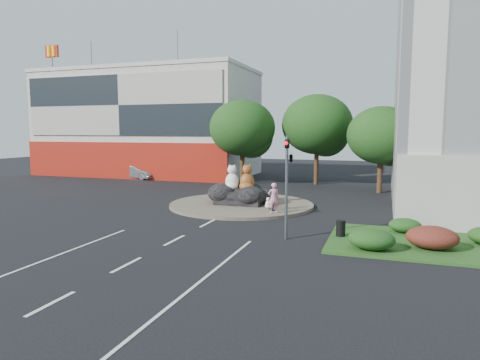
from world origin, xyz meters
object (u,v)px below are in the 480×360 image
object	(u,v)px
cat_tabby	(247,177)
kitten_calico	(221,197)
pedestrian_pink	(273,198)
kitten_white	(268,202)
litter_bin	(341,228)
pedestrian_dark	(273,198)
parked_car	(138,172)
cat_white	(232,177)

from	to	relation	value
cat_tabby	kitten_calico	bearing A→B (deg)	169.53
cat_tabby	pedestrian_pink	distance (m)	3.73
kitten_white	litter_bin	xyz separation A→B (m)	(5.23, -5.78, -0.06)
pedestrian_pink	pedestrian_dark	world-z (taller)	pedestrian_pink
parked_car	cat_tabby	bearing A→B (deg)	-115.75
pedestrian_pink	kitten_white	bearing A→B (deg)	-97.02
kitten_calico	litter_bin	bearing A→B (deg)	-0.72
kitten_calico	pedestrian_pink	size ratio (longest dim) A/B	0.54
cat_tabby	pedestrian_pink	size ratio (longest dim) A/B	1.02
kitten_calico	parked_car	xyz separation A→B (m)	(-15.04, 13.26, 0.03)
parked_car	pedestrian_dark	bearing A→B (deg)	-115.65
cat_tabby	parked_car	size ratio (longest dim) A/B	0.43
cat_white	kitten_white	world-z (taller)	cat_white
kitten_calico	litter_bin	xyz separation A→B (m)	(8.73, -6.22, -0.19)
kitten_calico	pedestrian_dark	distance (m)	4.09
cat_tabby	parked_car	bearing A→B (deg)	113.06
kitten_white	litter_bin	world-z (taller)	kitten_white
kitten_calico	litter_bin	distance (m)	10.72
cat_white	pedestrian_dark	distance (m)	3.85
cat_tabby	cat_white	bearing A→B (deg)	151.74
kitten_calico	kitten_white	xyz separation A→B (m)	(3.49, -0.44, -0.13)
cat_white	parked_car	xyz separation A→B (m)	(-15.65, 12.69, -1.29)
cat_tabby	pedestrian_pink	bearing A→B (deg)	-75.43
cat_white	cat_tabby	distance (m)	1.10
pedestrian_dark	cat_tabby	bearing A→B (deg)	6.36
cat_tabby	pedestrian_dark	distance (m)	2.97
kitten_white	cat_white	bearing A→B (deg)	112.40
parked_car	litter_bin	bearing A→B (deg)	-118.01
kitten_white	parked_car	bearing A→B (deg)	95.28
pedestrian_pink	litter_bin	bearing A→B (deg)	103.66
cat_white	pedestrian_pink	world-z (taller)	cat_white
pedestrian_pink	pedestrian_dark	distance (m)	1.00
cat_tabby	litter_bin	bearing A→B (deg)	-74.05
cat_tabby	parked_car	distance (m)	21.04
pedestrian_pink	parked_car	size ratio (longest dim) A/B	0.42
cat_white	kitten_white	bearing A→B (deg)	-13.00
kitten_calico	parked_car	bearing A→B (deg)	173.35
litter_bin	cat_tabby	bearing A→B (deg)	135.80
kitten_calico	pedestrian_pink	xyz separation A→B (m)	(4.24, -1.98, 0.43)
kitten_white	pedestrian_dark	size ratio (longest dim) A/B	0.48
pedestrian_dark	kitten_white	bearing A→B (deg)	-10.00
kitten_calico	parked_car	distance (m)	20.05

